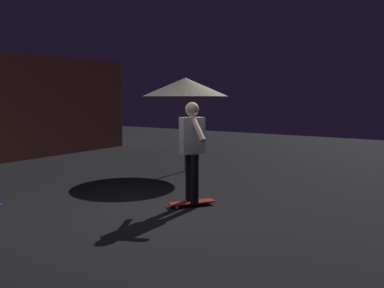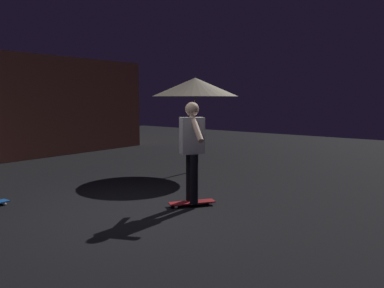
{
  "view_description": "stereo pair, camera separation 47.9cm",
  "coord_description": "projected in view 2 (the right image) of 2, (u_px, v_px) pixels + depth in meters",
  "views": [
    {
      "loc": [
        -4.16,
        -3.93,
        1.8
      ],
      "look_at": [
        0.99,
        -0.46,
        1.05
      ],
      "focal_mm": 35.45,
      "sensor_mm": 36.0,
      "label": 1
    },
    {
      "loc": [
        -3.88,
        -4.32,
        1.8
      ],
      "look_at": [
        0.99,
        -0.46,
        1.05
      ],
      "focal_mm": 35.45,
      "sensor_mm": 36.0,
      "label": 2
    }
  ],
  "objects": [
    {
      "name": "ground_plane",
      "position": [
        129.0,
        215.0,
        5.89
      ],
      "size": [
        28.0,
        28.0,
        0.0
      ],
      "primitive_type": "plane",
      "color": "black"
    },
    {
      "name": "patio_umbrella",
      "position": [
        195.0,
        87.0,
        9.21
      ],
      "size": [
        2.1,
        2.1,
        2.3
      ],
      "color": "slate",
      "rests_on": "ground_plane"
    },
    {
      "name": "skater",
      "position": [
        192.0,
        145.0,
        6.26
      ],
      "size": [
        0.63,
        0.86,
        1.67
      ],
      "color": "black",
      "rests_on": "skateboard_ridden"
    },
    {
      "name": "skateboard_ridden",
      "position": [
        192.0,
        203.0,
        6.38
      ],
      "size": [
        0.76,
        0.6,
        0.07
      ],
      "color": "#AD1E23",
      "rests_on": "ground_plane"
    }
  ]
}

